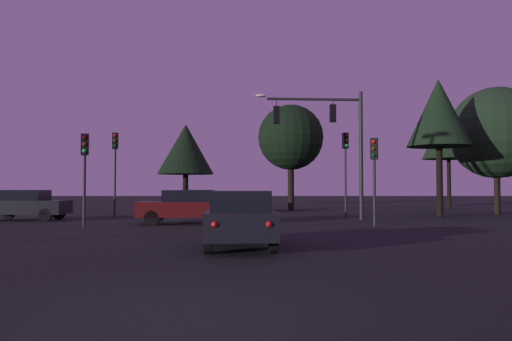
# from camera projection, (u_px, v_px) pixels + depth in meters

# --- Properties ---
(ground_plane) EXTENTS (168.00, 168.00, 0.00)m
(ground_plane) POSITION_uv_depth(u_px,v_px,m) (236.00, 215.00, 30.48)
(ground_plane) COLOR black
(ground_plane) RESTS_ON ground
(traffic_signal_mast_arm) EXTENTS (5.48, 0.57, 6.55)m
(traffic_signal_mast_arm) POSITION_uv_depth(u_px,v_px,m) (331.00, 131.00, 25.49)
(traffic_signal_mast_arm) COLOR #232326
(traffic_signal_mast_arm) RESTS_ON ground
(traffic_light_corner_left) EXTENTS (0.37, 0.39, 3.71)m
(traffic_light_corner_left) POSITION_uv_depth(u_px,v_px,m) (374.00, 163.00, 21.06)
(traffic_light_corner_left) COLOR #232326
(traffic_light_corner_left) RESTS_ON ground
(traffic_light_corner_right) EXTENTS (0.32, 0.36, 4.66)m
(traffic_light_corner_right) POSITION_uv_depth(u_px,v_px,m) (115.00, 158.00, 27.52)
(traffic_light_corner_right) COLOR #232326
(traffic_light_corner_right) RESTS_ON ground
(traffic_light_median) EXTENTS (0.34, 0.37, 3.89)m
(traffic_light_median) POSITION_uv_depth(u_px,v_px,m) (85.00, 160.00, 21.05)
(traffic_light_median) COLOR #232326
(traffic_light_median) RESTS_ON ground
(traffic_light_far_side) EXTENTS (0.37, 0.39, 4.76)m
(traffic_light_far_side) POSITION_uv_depth(u_px,v_px,m) (346.00, 158.00, 28.43)
(traffic_light_far_side) COLOR #232326
(traffic_light_far_side) RESTS_ON ground
(car_nearside_lane) EXTENTS (1.94, 4.50, 1.52)m
(car_nearside_lane) POSITION_uv_depth(u_px,v_px,m) (240.00, 217.00, 13.63)
(car_nearside_lane) COLOR black
(car_nearside_lane) RESTS_ON ground
(car_crossing_left) EXTENTS (4.16, 1.90, 1.52)m
(car_crossing_left) POSITION_uv_depth(u_px,v_px,m) (26.00, 204.00, 25.16)
(car_crossing_left) COLOR black
(car_crossing_left) RESTS_ON ground
(car_crossing_right) EXTENTS (4.44, 2.05, 1.52)m
(car_crossing_right) POSITION_uv_depth(u_px,v_px,m) (187.00, 206.00, 22.68)
(car_crossing_right) COLOR #4C0F0F
(car_crossing_right) RESTS_ON ground
(car_far_lane) EXTENTS (2.21, 4.39, 1.52)m
(car_far_lane) POSITION_uv_depth(u_px,v_px,m) (201.00, 201.00, 32.82)
(car_far_lane) COLOR #473828
(car_far_lane) RESTS_ON ground
(tree_behind_sign) EXTENTS (4.05, 4.05, 8.50)m
(tree_behind_sign) POSITION_uv_depth(u_px,v_px,m) (448.00, 131.00, 40.00)
(tree_behind_sign) COLOR black
(tree_behind_sign) RESTS_ON ground
(tree_left_far) EXTENTS (3.61, 3.61, 7.88)m
(tree_left_far) POSITION_uv_depth(u_px,v_px,m) (439.00, 113.00, 28.68)
(tree_left_far) COLOR black
(tree_left_far) RESTS_ON ground
(tree_center_horizon) EXTENTS (5.76, 5.76, 8.00)m
(tree_center_horizon) POSITION_uv_depth(u_px,v_px,m) (496.00, 133.00, 31.65)
(tree_center_horizon) COLOR black
(tree_center_horizon) RESTS_ON ground
(tree_right_cluster) EXTENTS (4.75, 4.75, 7.71)m
(tree_right_cluster) POSITION_uv_depth(u_px,v_px,m) (291.00, 138.00, 36.53)
(tree_right_cluster) COLOR black
(tree_right_cluster) RESTS_ON ground
(tree_lot_edge) EXTENTS (5.10, 5.10, 7.46)m
(tree_lot_edge) POSITION_uv_depth(u_px,v_px,m) (186.00, 149.00, 45.51)
(tree_lot_edge) COLOR black
(tree_lot_edge) RESTS_ON ground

